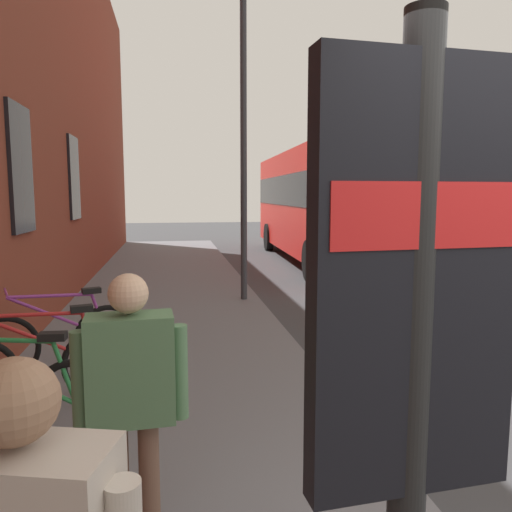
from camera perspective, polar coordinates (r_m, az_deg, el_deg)
ground at (r=7.98m, az=10.02°, el=-8.18°), size 60.00×60.00×0.00m
sidewalk_pavement at (r=9.46m, az=-10.23°, el=-5.39°), size 24.00×3.50×0.12m
station_facade at (r=10.68m, az=-22.37°, el=18.36°), size 22.00×0.65×8.54m
bicycle_mid_rack at (r=4.38m, az=-26.69°, el=-14.80°), size 0.48×1.77×0.97m
bicycle_beside_lamp at (r=5.09m, az=-23.29°, el=-11.56°), size 0.62×1.72×0.97m
bicycle_by_door at (r=5.90m, az=-21.66°, el=-8.91°), size 0.72×1.68×0.97m
transit_info_sign at (r=1.34m, az=17.50°, el=-9.15°), size 0.13×0.55×2.40m
city_bus at (r=15.46m, az=7.81°, el=6.40°), size 10.59×2.97×3.35m
pedestrian_by_facade at (r=2.79m, az=-14.09°, el=-14.40°), size 0.25×0.60×1.56m
street_lamp at (r=9.34m, az=-1.44°, el=15.45°), size 0.28×0.28×5.66m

